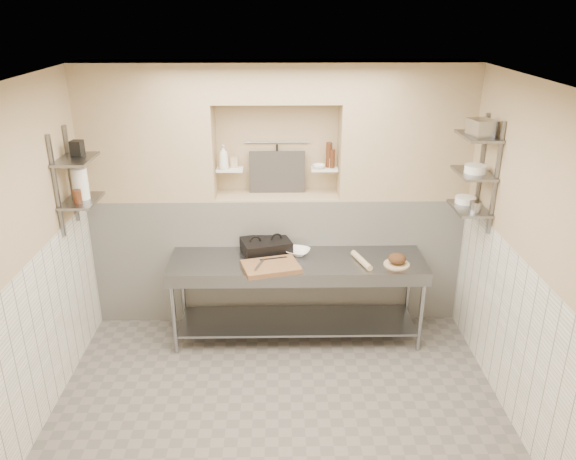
{
  "coord_description": "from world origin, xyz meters",
  "views": [
    {
      "loc": [
        0.01,
        -3.98,
        3.32
      ],
      "look_at": [
        0.1,
        0.9,
        1.35
      ],
      "focal_mm": 35.0,
      "sensor_mm": 36.0,
      "label": 1
    }
  ],
  "objects_px": {
    "prep_table": "(297,283)",
    "bottle_soap": "(224,157)",
    "jug_left": "(80,184)",
    "bowl_alcove": "(319,166)",
    "mixing_bowl": "(298,252)",
    "rolling_pin": "(361,260)",
    "bread_loaf": "(397,259)",
    "cutting_board": "(271,267)",
    "panini_press": "(266,246)"
  },
  "relations": [
    {
      "from": "jug_left",
      "to": "prep_table",
      "type": "bearing_deg",
      "value": 3.0
    },
    {
      "from": "prep_table",
      "to": "rolling_pin",
      "type": "relative_size",
      "value": 6.63
    },
    {
      "from": "panini_press",
      "to": "bottle_soap",
      "type": "relative_size",
      "value": 2.18
    },
    {
      "from": "cutting_board",
      "to": "bread_loaf",
      "type": "xyz_separation_m",
      "value": [
        1.25,
        0.07,
        0.04
      ]
    },
    {
      "from": "mixing_bowl",
      "to": "bread_loaf",
      "type": "height_order",
      "value": "bread_loaf"
    },
    {
      "from": "prep_table",
      "to": "mixing_bowl",
      "type": "relative_size",
      "value": 10.99
    },
    {
      "from": "jug_left",
      "to": "panini_press",
      "type": "bearing_deg",
      "value": 10.96
    },
    {
      "from": "prep_table",
      "to": "panini_press",
      "type": "height_order",
      "value": "panini_press"
    },
    {
      "from": "mixing_bowl",
      "to": "bottle_soap",
      "type": "relative_size",
      "value": 0.91
    },
    {
      "from": "bread_loaf",
      "to": "cutting_board",
      "type": "bearing_deg",
      "value": -176.78
    },
    {
      "from": "cutting_board",
      "to": "prep_table",
      "type": "bearing_deg",
      "value": 35.25
    },
    {
      "from": "panini_press",
      "to": "rolling_pin",
      "type": "relative_size",
      "value": 1.44
    },
    {
      "from": "mixing_bowl",
      "to": "bread_loaf",
      "type": "xyz_separation_m",
      "value": [
        0.98,
        -0.27,
        0.04
      ]
    },
    {
      "from": "panini_press",
      "to": "bowl_alcove",
      "type": "distance_m",
      "value": 1.0
    },
    {
      "from": "bowl_alcove",
      "to": "jug_left",
      "type": "relative_size",
      "value": 0.45
    },
    {
      "from": "cutting_board",
      "to": "bread_loaf",
      "type": "relative_size",
      "value": 3.03
    },
    {
      "from": "cutting_board",
      "to": "mixing_bowl",
      "type": "xyz_separation_m",
      "value": [
        0.28,
        0.34,
        0.0
      ]
    },
    {
      "from": "mixing_bowl",
      "to": "jug_left",
      "type": "distance_m",
      "value": 2.23
    },
    {
      "from": "bread_loaf",
      "to": "jug_left",
      "type": "distance_m",
      "value": 3.13
    },
    {
      "from": "cutting_board",
      "to": "jug_left",
      "type": "bearing_deg",
      "value": 177.36
    },
    {
      "from": "prep_table",
      "to": "panini_press",
      "type": "xyz_separation_m",
      "value": [
        -0.32,
        0.23,
        0.32
      ]
    },
    {
      "from": "panini_press",
      "to": "jug_left",
      "type": "height_order",
      "value": "jug_left"
    },
    {
      "from": "panini_press",
      "to": "bowl_alcove",
      "type": "bearing_deg",
      "value": 13.46
    },
    {
      "from": "bottle_soap",
      "to": "rolling_pin",
      "type": "bearing_deg",
      "value": -23.31
    },
    {
      "from": "prep_table",
      "to": "bottle_soap",
      "type": "bearing_deg",
      "value": 144.85
    },
    {
      "from": "bowl_alcove",
      "to": "mixing_bowl",
      "type": "bearing_deg",
      "value": -119.65
    },
    {
      "from": "prep_table",
      "to": "jug_left",
      "type": "height_order",
      "value": "jug_left"
    },
    {
      "from": "cutting_board",
      "to": "jug_left",
      "type": "distance_m",
      "value": 1.96
    },
    {
      "from": "cutting_board",
      "to": "rolling_pin",
      "type": "bearing_deg",
      "value": 7.42
    },
    {
      "from": "mixing_bowl",
      "to": "jug_left",
      "type": "relative_size",
      "value": 0.8
    },
    {
      "from": "prep_table",
      "to": "jug_left",
      "type": "relative_size",
      "value": 8.8
    },
    {
      "from": "rolling_pin",
      "to": "bread_loaf",
      "type": "bearing_deg",
      "value": -7.85
    },
    {
      "from": "cutting_board",
      "to": "bottle_soap",
      "type": "bearing_deg",
      "value": 124.13
    },
    {
      "from": "cutting_board",
      "to": "panini_press",
      "type": "bearing_deg",
      "value": 97.43
    },
    {
      "from": "prep_table",
      "to": "cutting_board",
      "type": "xyz_separation_m",
      "value": [
        -0.27,
        -0.19,
        0.28
      ]
    },
    {
      "from": "prep_table",
      "to": "bottle_soap",
      "type": "height_order",
      "value": "bottle_soap"
    },
    {
      "from": "mixing_bowl",
      "to": "jug_left",
      "type": "xyz_separation_m",
      "value": [
        -2.05,
        -0.26,
        0.83
      ]
    },
    {
      "from": "mixing_bowl",
      "to": "bottle_soap",
      "type": "distance_m",
      "value": 1.25
    },
    {
      "from": "panini_press",
      "to": "mixing_bowl",
      "type": "distance_m",
      "value": 0.34
    },
    {
      "from": "prep_table",
      "to": "bread_loaf",
      "type": "xyz_separation_m",
      "value": [
        0.99,
        -0.12,
        0.33
      ]
    },
    {
      "from": "rolling_pin",
      "to": "mixing_bowl",
      "type": "bearing_deg",
      "value": 160.54
    },
    {
      "from": "cutting_board",
      "to": "rolling_pin",
      "type": "height_order",
      "value": "rolling_pin"
    },
    {
      "from": "mixing_bowl",
      "to": "rolling_pin",
      "type": "bearing_deg",
      "value": -19.46
    },
    {
      "from": "cutting_board",
      "to": "jug_left",
      "type": "xyz_separation_m",
      "value": [
        -1.77,
        0.08,
        0.84
      ]
    },
    {
      "from": "bread_loaf",
      "to": "prep_table",
      "type": "bearing_deg",
      "value": 173.18
    },
    {
      "from": "rolling_pin",
      "to": "jug_left",
      "type": "xyz_separation_m",
      "value": [
        -2.68,
        -0.04,
        0.83
      ]
    },
    {
      "from": "bottle_soap",
      "to": "jug_left",
      "type": "relative_size",
      "value": 0.88
    },
    {
      "from": "panini_press",
      "to": "bowl_alcove",
      "type": "xyz_separation_m",
      "value": [
        0.56,
        0.32,
        0.77
      ]
    },
    {
      "from": "cutting_board",
      "to": "mixing_bowl",
      "type": "height_order",
      "value": "mixing_bowl"
    },
    {
      "from": "bowl_alcove",
      "to": "rolling_pin",
      "type": "bearing_deg",
      "value": -56.83
    }
  ]
}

